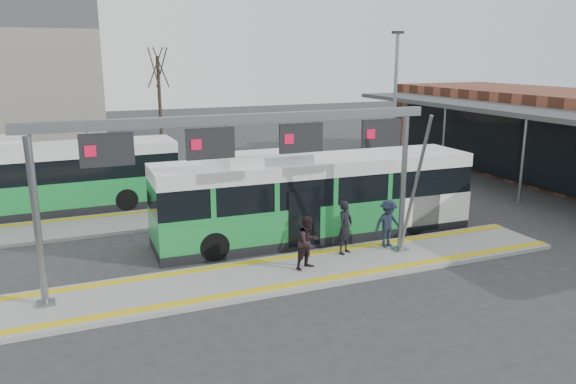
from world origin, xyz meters
name	(u,v)px	position (x,y,z in m)	size (l,w,h in m)	color
ground	(262,279)	(0.00, 0.00, 0.00)	(120.00, 120.00, 0.00)	#2D2D30
platform_main	(262,277)	(0.00, 0.00, 0.07)	(22.00, 3.00, 0.15)	gray
platform_second	(110,224)	(-4.00, 8.00, 0.07)	(20.00, 3.00, 0.15)	gray
tactile_main	(262,274)	(0.00, 0.00, 0.16)	(22.00, 2.65, 0.02)	yellow
tactile_second	(107,215)	(-4.00, 9.15, 0.16)	(20.00, 0.35, 0.02)	yellow
gantry	(247,148)	(-0.35, 0.25, 4.30)	(13.00, 1.68, 5.20)	slate
hero_bus	(315,197)	(3.48, 3.34, 1.61)	(12.84, 3.05, 3.51)	black
bg_bus_green	(37,180)	(-6.77, 11.37, 1.54)	(12.53, 2.91, 3.12)	black
passenger_a	(345,227)	(3.45, 0.76, 1.12)	(0.71, 0.47, 1.95)	black
passenger_b	(308,242)	(1.61, -0.07, 1.06)	(0.88, 0.69, 1.82)	black
passenger_c	(388,223)	(5.27, 0.80, 1.04)	(1.15, 0.66, 1.78)	#1D2335
tree_left	(21,63)	(-7.78, 32.96, 6.48)	(1.40, 1.40, 8.55)	#382B21
tree_mid	(158,68)	(2.39, 31.01, 6.04)	(1.40, 1.40, 7.96)	#382B21
lamp_east	(394,118)	(8.56, 5.72, 4.30)	(0.50, 0.25, 8.12)	slate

